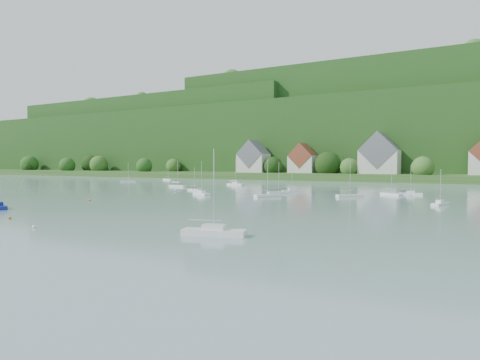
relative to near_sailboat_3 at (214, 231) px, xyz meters
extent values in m
cube|color=#2B4B1C|center=(-18.15, 163.53, 1.04)|extent=(600.00, 60.00, 3.00)
cube|color=#1A3D13|center=(-18.15, 238.53, 19.54)|extent=(620.00, 160.00, 40.00)
cube|color=#1A3D13|center=(-168.15, 223.53, 23.54)|extent=(200.00, 120.00, 52.00)
cube|color=#1A3D13|center=(-8.15, 233.53, 27.54)|extent=(240.00, 130.00, 60.00)
sphere|color=#325C21|center=(-180.38, 150.54, 6.18)|extent=(11.19, 11.19, 11.19)
sphere|color=#325C21|center=(-126.23, 155.01, 5.34)|extent=(8.61, 8.61, 8.61)
sphere|color=#1C4815|center=(-137.92, 144.00, 5.48)|extent=(9.03, 9.03, 9.03)
sphere|color=#325C21|center=(-24.95, 147.41, 5.20)|extent=(8.19, 8.19, 8.19)
sphere|color=#325C21|center=(-70.11, 149.60, 4.65)|extent=(6.49, 6.49, 6.49)
sphere|color=#1C4815|center=(-247.82, 150.56, 6.42)|extent=(11.94, 11.94, 11.94)
sphere|color=#325C21|center=(4.84, 143.46, 5.38)|extent=(8.73, 8.73, 8.73)
sphere|color=black|center=(-62.03, 149.39, 5.57)|extent=(9.32, 9.32, 9.32)
sphere|color=black|center=(-188.61, 156.87, 5.63)|extent=(9.50, 9.50, 9.50)
sphere|color=black|center=(-192.77, 155.39, 6.41)|extent=(11.91, 11.91, 11.91)
sphere|color=#1C4815|center=(-200.17, 143.33, 5.76)|extent=(9.91, 9.91, 9.91)
sphere|color=black|center=(-245.25, 147.73, 4.54)|extent=(6.16, 6.16, 6.16)
sphere|color=black|center=(-35.15, 149.88, 6.42)|extent=(11.92, 11.92, 11.92)
sphere|color=#325C21|center=(-137.87, 192.07, 51.38)|extent=(10.52, 10.52, 10.52)
sphere|color=#325C21|center=(-241.17, 199.88, 51.95)|extent=(13.75, 13.75, 13.75)
sphere|color=#1C4815|center=(-102.42, 226.67, 51.34)|extent=(10.29, 10.29, 10.29)
sphere|color=black|center=(-208.51, 221.54, 51.35)|extent=(10.31, 10.31, 10.31)
sphere|color=black|center=(-193.34, 196.88, 50.97)|extent=(8.14, 8.14, 8.14)
sphere|color=#325C21|center=(-195.72, 226.12, 50.80)|extent=(7.15, 7.15, 7.15)
sphere|color=black|center=(-261.83, 221.56, 51.58)|extent=(11.66, 11.66, 11.66)
sphere|color=black|center=(-86.32, 214.91, 50.80)|extent=(7.18, 7.18, 7.18)
sphere|color=#325C21|center=(-176.13, 185.22, 51.10)|extent=(8.89, 8.89, 8.89)
sphere|color=#1C4815|center=(-252.67, 188.53, 50.90)|extent=(7.77, 7.77, 7.77)
sphere|color=black|center=(-211.46, 217.48, 51.29)|extent=(9.97, 9.97, 9.97)
sphere|color=#1C4815|center=(21.34, 218.56, 59.79)|extent=(12.83, 12.83, 12.83)
sphere|color=#325C21|center=(-58.08, 205.71, 58.97)|extent=(8.18, 8.18, 8.18)
sphere|color=#1C4815|center=(-17.04, 243.18, 59.77)|extent=(12.73, 12.73, 12.73)
sphere|color=#325C21|center=(21.10, 194.82, 59.63)|extent=(11.95, 11.95, 11.95)
sphere|color=#325C21|center=(-65.30, 237.82, 58.78)|extent=(7.07, 7.07, 7.07)
sphere|color=black|center=(-21.62, 206.83, 58.98)|extent=(8.21, 8.21, 8.21)
sphere|color=#325C21|center=(-40.97, 230.63, 59.69)|extent=(12.24, 12.24, 12.24)
sphere|color=#325C21|center=(-113.65, 199.43, 59.93)|extent=(13.65, 13.65, 13.65)
sphere|color=#1C4815|center=(-58.13, 225.66, 41.64)|extent=(12.01, 12.01, 12.01)
sphere|color=black|center=(-21.86, 235.74, 42.29)|extent=(15.72, 15.72, 15.72)
sphere|color=#1C4815|center=(-7.27, 231.45, 41.39)|extent=(10.54, 10.54, 10.54)
sphere|color=#1C4815|center=(-211.46, 262.14, 40.97)|extent=(8.18, 8.18, 8.18)
sphere|color=black|center=(-194.06, 253.12, 41.07)|extent=(8.74, 8.74, 8.74)
sphere|color=black|center=(-209.92, 232.04, 42.24)|extent=(15.38, 15.38, 15.38)
cube|color=beige|center=(-73.15, 150.53, 7.04)|extent=(14.00, 10.00, 9.00)
cube|color=slate|center=(-73.15, 150.53, 11.54)|extent=(14.00, 10.40, 14.00)
cube|color=beige|center=(-48.15, 152.53, 6.54)|extent=(12.00, 9.00, 8.00)
cube|color=brown|center=(-48.15, 152.53, 10.54)|extent=(12.00, 9.36, 12.00)
cube|color=beige|center=(-13.15, 151.53, 7.54)|extent=(16.00, 11.00, 10.00)
cube|color=slate|center=(-13.15, 151.53, 12.54)|extent=(16.00, 11.44, 16.00)
cube|color=white|center=(0.00, 0.00, -0.13)|extent=(6.75, 3.50, 0.65)
cube|color=white|center=(0.00, 0.00, 0.44)|extent=(2.53, 1.84, 0.50)
cylinder|color=silver|center=(0.00, 0.00, 4.26)|extent=(0.10, 0.10, 8.13)
cylinder|color=silver|center=(-0.94, -0.26, 1.09)|extent=(3.47, 1.04, 0.08)
sphere|color=#CC671D|center=(-30.41, -2.19, -0.46)|extent=(0.43, 0.43, 0.43)
sphere|color=white|center=(-20.61, -5.56, -0.46)|extent=(0.44, 0.44, 0.44)
sphere|color=#CC671D|center=(-42.24, 21.38, -0.46)|extent=(0.48, 0.48, 0.48)
cube|color=white|center=(-0.86, 56.14, -0.16)|extent=(5.57, 5.14, 0.59)
cylinder|color=silver|center=(-0.86, 56.14, 3.84)|extent=(0.10, 0.10, 7.42)
cylinder|color=silver|center=(-1.53, 55.56, 1.04)|extent=(2.52, 2.20, 0.08)
cube|color=white|center=(-47.46, 87.69, -0.13)|extent=(6.68, 3.00, 0.65)
cube|color=white|center=(-47.46, 87.69, 0.44)|extent=(2.46, 1.67, 0.50)
cylinder|color=silver|center=(-47.46, 87.69, 4.22)|extent=(0.10, 0.10, 8.06)
cylinder|color=silver|center=(-48.41, 87.87, 1.09)|extent=(3.50, 0.75, 0.08)
cube|color=white|center=(17.67, 45.59, -0.22)|extent=(2.72, 4.87, 0.47)
cube|color=white|center=(17.67, 45.59, 0.26)|extent=(1.39, 1.85, 0.50)
cylinder|color=silver|center=(17.67, 45.59, 2.94)|extent=(0.10, 0.10, 5.86)
cylinder|color=silver|center=(17.45, 44.92, 0.91)|extent=(0.89, 2.47, 0.08)
cube|color=white|center=(-43.35, 58.07, -0.22)|extent=(4.82, 2.61, 0.46)
cylinder|color=silver|center=(-43.35, 58.07, 2.91)|extent=(0.10, 0.10, 5.81)
cylinder|color=silver|center=(-44.01, 58.27, 0.91)|extent=(2.47, 0.83, 0.08)
cube|color=white|center=(-18.57, 58.07, -0.18)|extent=(5.05, 5.06, 0.56)
cylinder|color=silver|center=(-18.57, 58.07, 3.59)|extent=(0.10, 0.10, 6.98)
cylinder|color=silver|center=(-19.16, 57.47, 1.00)|extent=(2.22, 2.23, 0.08)
cube|color=white|center=(-17.88, 64.82, -0.20)|extent=(4.79, 4.47, 0.51)
cube|color=white|center=(-17.88, 64.82, 0.31)|extent=(2.01, 1.94, 0.50)
cylinder|color=silver|center=(-17.88, 64.82, 3.26)|extent=(0.10, 0.10, 6.41)
cylinder|color=silver|center=(-18.46, 64.31, 0.96)|extent=(2.17, 1.92, 0.08)
cube|color=white|center=(-99.01, 91.08, -0.16)|extent=(5.24, 5.47, 0.59)
cylinder|color=silver|center=(-99.01, 91.08, 3.84)|extent=(0.10, 0.10, 7.40)
cylinder|color=silver|center=(-99.61, 90.42, 1.04)|extent=(2.27, 2.44, 0.08)
cube|color=white|center=(-58.27, 70.24, -0.15)|extent=(6.25, 2.28, 0.61)
cylinder|color=silver|center=(-58.27, 70.24, 3.98)|extent=(0.10, 0.10, 7.64)
cylinder|color=silver|center=(-59.19, 70.32, 1.05)|extent=(3.36, 0.40, 0.08)
cube|color=white|center=(-32.65, 45.68, -0.16)|extent=(5.93, 4.22, 0.59)
cube|color=white|center=(-32.65, 45.68, 0.38)|extent=(2.35, 1.98, 0.50)
cylinder|color=silver|center=(-32.65, 45.68, 3.79)|extent=(0.10, 0.10, 7.32)
cylinder|color=silver|center=(-33.42, 46.10, 1.03)|extent=(2.87, 1.60, 0.08)
cube|color=white|center=(9.83, 69.28, -0.20)|extent=(5.32, 2.06, 0.52)
cube|color=white|center=(9.83, 69.28, 0.31)|extent=(1.92, 1.23, 0.50)
cylinder|color=silver|center=(9.83, 69.28, 3.30)|extent=(0.10, 0.10, 6.48)
cylinder|color=silver|center=(9.06, 69.18, 0.96)|extent=(2.84, 0.42, 0.08)
cube|color=white|center=(-95.23, 111.60, -0.14)|extent=(6.54, 3.83, 0.63)
cylinder|color=silver|center=(-95.23, 111.60, 4.13)|extent=(0.10, 0.10, 7.90)
cylinder|color=silver|center=(-96.12, 111.93, 1.08)|extent=(3.29, 1.27, 0.08)
cube|color=white|center=(6.19, 65.60, -0.18)|extent=(5.43, 4.25, 0.55)
cylinder|color=silver|center=(6.19, 65.60, 3.51)|extent=(0.10, 0.10, 6.84)
cylinder|color=silver|center=(5.51, 66.04, 0.99)|extent=(2.57, 1.70, 0.08)
cube|color=white|center=(-16.47, 47.38, -0.16)|extent=(4.84, 5.91, 0.60)
cylinder|color=silver|center=(-16.47, 47.38, 3.92)|extent=(0.10, 0.10, 7.54)
cylinder|color=silver|center=(-16.99, 46.63, 1.05)|extent=(1.97, 2.76, 0.08)
camera|label=1|loc=(23.06, -36.04, 6.82)|focal=31.84mm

